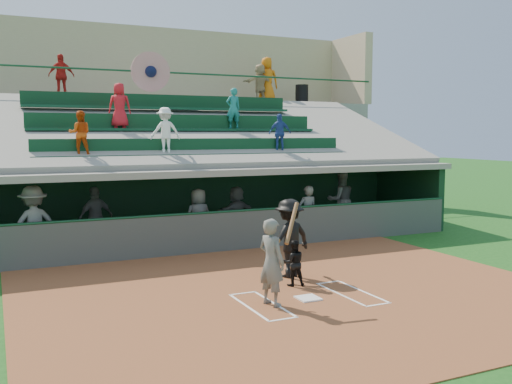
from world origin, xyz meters
name	(u,v)px	position (x,y,z in m)	size (l,w,h in m)	color
ground	(308,300)	(0.00, 0.00, 0.00)	(100.00, 100.00, 0.00)	#164914
dirt_slab	(296,293)	(0.00, 0.50, 0.01)	(11.00, 9.00, 0.02)	brown
home_plate	(308,298)	(0.00, 0.00, 0.04)	(0.43, 0.43, 0.03)	white
batters_box_chalk	(308,299)	(0.00, 0.00, 0.02)	(2.65, 1.85, 0.01)	white
dugout_floor	(197,241)	(0.00, 6.75, 0.02)	(16.00, 3.50, 0.04)	gray
concourse_slab	(143,157)	(0.00, 13.50, 2.30)	(20.00, 3.00, 4.60)	gray
grandstand	(162,162)	(-0.01, 10.51, 2.26)	(20.40, 10.40, 7.80)	#484D48
batter_at_plate	(272,261)	(-0.83, -0.05, 0.87)	(0.92, 0.77, 1.95)	#555853
catcher	(294,263)	(0.21, 0.99, 0.52)	(0.48, 0.38, 1.00)	black
home_umpire	(289,238)	(0.49, 1.73, 0.91)	(1.15, 0.66, 1.79)	black
dugout_bench	(176,227)	(-0.27, 8.04, 0.27)	(15.00, 0.45, 0.45)	olive
dugout_player_a	(33,224)	(-4.70, 5.60, 1.01)	(1.25, 0.72, 1.94)	#61635E
dugout_player_b	(96,217)	(-2.97, 6.86, 0.91)	(1.02, 0.43, 1.75)	#585B56
dugout_player_c	(199,217)	(-0.23, 5.93, 0.87)	(0.81, 0.53, 1.66)	#5B5E58
dugout_player_d	(236,213)	(1.18, 6.46, 0.85)	(1.51, 0.48, 1.63)	#575954
dugout_player_e	(308,213)	(3.09, 5.41, 0.87)	(0.61, 0.40, 1.66)	#555752
dugout_player_f	(341,200)	(5.14, 6.71, 1.02)	(0.96, 0.74, 1.97)	#5E625C
trash_bin	(302,94)	(7.33, 13.36, 5.04)	(0.58, 0.58, 0.87)	black
concourse_staff_a	(61,76)	(-3.12, 12.84, 5.40)	(0.93, 0.39, 1.60)	red
concourse_staff_b	(267,80)	(5.46, 13.16, 5.59)	(0.97, 0.63, 1.98)	#D3680C
concourse_staff_c	(260,83)	(5.03, 12.95, 5.43)	(1.53, 0.49, 1.65)	tan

